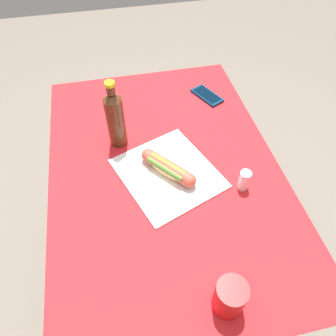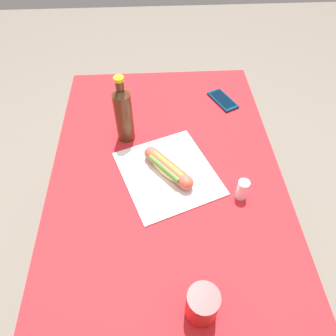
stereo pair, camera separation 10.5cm
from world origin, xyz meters
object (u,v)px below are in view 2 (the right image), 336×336
cell_phone (223,100)px  hot_dog (168,168)px  soda_bottle (123,113)px  salt_shaker (242,190)px  drinking_cup (202,305)px

cell_phone → hot_dog: bearing=146.4°
soda_bottle → salt_shaker: soda_bottle is taller
hot_dog → drinking_cup: (-0.44, -0.06, 0.02)m
drinking_cup → salt_shaker: bearing=-26.6°
soda_bottle → salt_shaker: 0.48m
cell_phone → salt_shaker: size_ratio=2.12×
hot_dog → salt_shaker: size_ratio=2.48×
drinking_cup → cell_phone: bearing=-13.2°
drinking_cup → salt_shaker: drinking_cup is taller
hot_dog → cell_phone: hot_dog is taller
soda_bottle → drinking_cup: soda_bottle is taller
salt_shaker → cell_phone: bearing=-2.8°
hot_dog → cell_phone: size_ratio=1.17×
hot_dog → soda_bottle: size_ratio=0.70×
cell_phone → drinking_cup: drinking_cup is taller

